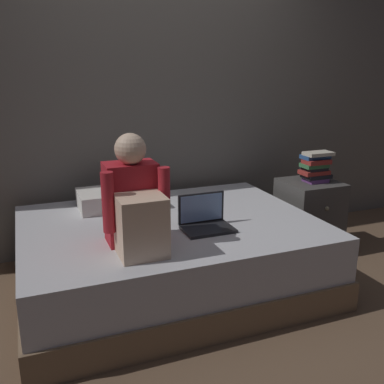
# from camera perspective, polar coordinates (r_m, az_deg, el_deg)

# --- Properties ---
(ground_plane) EXTENTS (8.00, 8.00, 0.00)m
(ground_plane) POSITION_cam_1_polar(r_m,az_deg,el_deg) (2.99, 2.83, -14.06)
(ground_plane) COLOR brown
(wall_back) EXTENTS (5.60, 0.10, 2.70)m
(wall_back) POSITION_cam_1_polar(r_m,az_deg,el_deg) (3.71, -4.70, 13.70)
(wall_back) COLOR slate
(wall_back) RESTS_ON ground_plane
(bed) EXTENTS (2.00, 1.50, 0.49)m
(bed) POSITION_cam_1_polar(r_m,az_deg,el_deg) (3.06, -2.88, -8.19)
(bed) COLOR #7A6047
(bed) RESTS_ON ground_plane
(nightstand) EXTENTS (0.44, 0.46, 0.60)m
(nightstand) POSITION_cam_1_polar(r_m,az_deg,el_deg) (3.79, 15.06, -3.02)
(nightstand) COLOR #474442
(nightstand) RESTS_ON ground_plane
(person_sitting) EXTENTS (0.39, 0.44, 0.66)m
(person_sitting) POSITION_cam_1_polar(r_m,az_deg,el_deg) (2.50, -7.50, -1.74)
(person_sitting) COLOR #B21E28
(person_sitting) RESTS_ON bed
(laptop) EXTENTS (0.32, 0.23, 0.22)m
(laptop) POSITION_cam_1_polar(r_m,az_deg,el_deg) (2.82, 1.74, -3.72)
(laptop) COLOR black
(laptop) RESTS_ON bed
(pillow) EXTENTS (0.56, 0.36, 0.13)m
(pillow) POSITION_cam_1_polar(r_m,az_deg,el_deg) (3.30, -9.83, -0.81)
(pillow) COLOR silver
(pillow) RESTS_ON bed
(book_stack) EXTENTS (0.24, 0.17, 0.25)m
(book_stack) POSITION_cam_1_polar(r_m,az_deg,el_deg) (3.67, 15.90, 3.21)
(book_stack) COLOR #703D84
(book_stack) RESTS_ON nightstand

